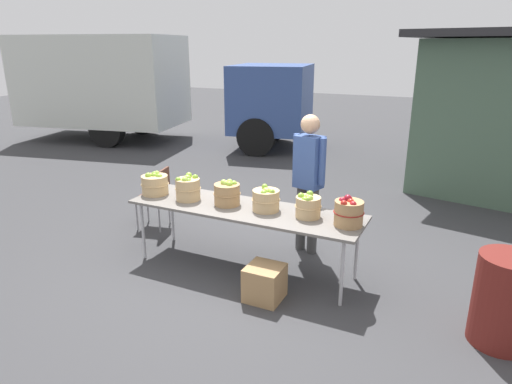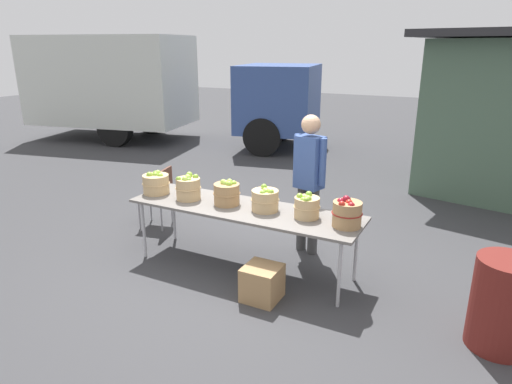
# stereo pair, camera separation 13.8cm
# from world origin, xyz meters

# --- Properties ---
(ground_plane) EXTENTS (40.00, 40.00, 0.00)m
(ground_plane) POSITION_xyz_m (0.00, 0.00, 0.00)
(ground_plane) COLOR #38383A
(market_table) EXTENTS (2.70, 0.76, 0.75)m
(market_table) POSITION_xyz_m (0.00, 0.00, 0.71)
(market_table) COLOR slate
(market_table) RESTS_ON ground
(apple_basket_green_0) EXTENTS (0.34, 0.34, 0.28)m
(apple_basket_green_0) POSITION_xyz_m (-1.22, -0.03, 0.88)
(apple_basket_green_0) COLOR tan
(apple_basket_green_0) RESTS_ON market_table
(apple_basket_green_1) EXTENTS (0.31, 0.31, 0.31)m
(apple_basket_green_1) POSITION_xyz_m (-0.73, -0.03, 0.89)
(apple_basket_green_1) COLOR tan
(apple_basket_green_1) RESTS_ON market_table
(apple_basket_green_2) EXTENTS (0.31, 0.31, 0.30)m
(apple_basket_green_2) POSITION_xyz_m (-0.23, 0.02, 0.88)
(apple_basket_green_2) COLOR #A87F51
(apple_basket_green_2) RESTS_ON market_table
(apple_basket_green_3) EXTENTS (0.32, 0.32, 0.28)m
(apple_basket_green_3) POSITION_xyz_m (0.25, 0.03, 0.88)
(apple_basket_green_3) COLOR tan
(apple_basket_green_3) RESTS_ON market_table
(apple_basket_green_4) EXTENTS (0.29, 0.29, 0.27)m
(apple_basket_green_4) POSITION_xyz_m (0.74, 0.04, 0.88)
(apple_basket_green_4) COLOR tan
(apple_basket_green_4) RESTS_ON market_table
(apple_basket_red_0) EXTENTS (0.31, 0.31, 0.31)m
(apple_basket_red_0) POSITION_xyz_m (1.18, 0.00, 0.89)
(apple_basket_red_0) COLOR #A87F51
(apple_basket_red_0) RESTS_ON market_table
(vendor_adult) EXTENTS (0.44, 0.31, 1.73)m
(vendor_adult) POSITION_xyz_m (0.48, 0.76, 1.02)
(vendor_adult) COLOR #3F3F3F
(vendor_adult) RESTS_ON ground
(box_truck) EXTENTS (7.98, 3.66, 2.75)m
(box_truck) POSITION_xyz_m (-5.91, 5.42, 1.49)
(box_truck) COLOR silver
(box_truck) RESTS_ON ground
(folding_chair) EXTENTS (0.48, 0.48, 0.86)m
(folding_chair) POSITION_xyz_m (-1.69, 0.57, 0.51)
(folding_chair) COLOR brown
(folding_chair) RESTS_ON ground
(trash_barrel) EXTENTS (0.52, 0.52, 0.82)m
(trash_barrel) POSITION_xyz_m (2.64, -0.26, 0.41)
(trash_barrel) COLOR maroon
(trash_barrel) RESTS_ON ground
(produce_crate) EXTENTS (0.36, 0.36, 0.36)m
(produce_crate) POSITION_xyz_m (0.49, -0.52, 0.18)
(produce_crate) COLOR #A87F51
(produce_crate) RESTS_ON ground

